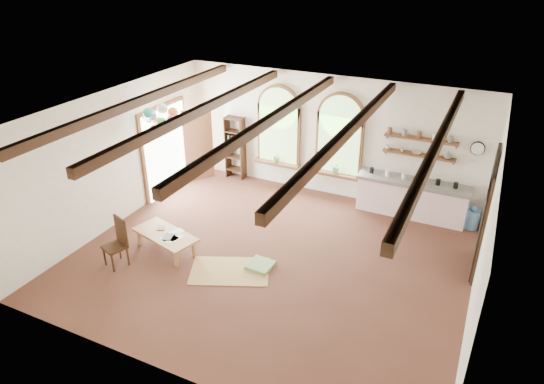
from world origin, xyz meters
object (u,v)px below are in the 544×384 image
Objects in this scene: coffee_table at (165,236)px; side_chair at (117,252)px; balloon_cluster at (160,119)px; kitchen_counter at (411,198)px.

side_chair is at bearing -124.01° from coffee_table.
balloon_cluster is (-0.62, 2.60, 2.02)m from side_chair.
coffee_table is at bearing 55.99° from side_chair.
balloon_cluster reaches higher than side_chair.
kitchen_counter is 2.31× the size of balloon_cluster.
kitchen_counter is at bearing 43.14° from side_chair.
side_chair is 3.35m from balloon_cluster.
coffee_table is 2.87m from balloon_cluster.
side_chair is (-5.09, -4.77, -0.17)m from kitchen_counter.
balloon_cluster is at bearing 103.35° from side_chair.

